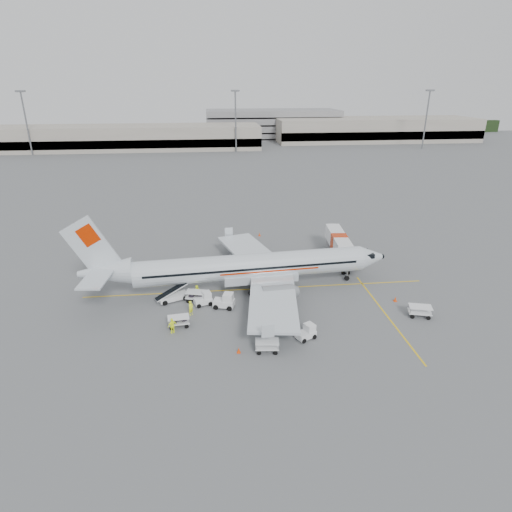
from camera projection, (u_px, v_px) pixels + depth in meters
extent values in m
plane|color=#56595B|center=(258.00, 289.00, 55.48)|extent=(360.00, 360.00, 0.00)
cube|color=yellow|center=(258.00, 289.00, 55.48)|extent=(44.00, 0.20, 0.01)
cube|color=yellow|center=(385.00, 314.00, 49.53)|extent=(0.20, 20.00, 0.01)
cone|color=#E63E07|center=(395.00, 299.00, 52.22)|extent=(0.40, 0.40, 0.65)
cone|color=#E63E07|center=(260.00, 234.00, 74.47)|extent=(0.39, 0.39, 0.63)
cone|color=#E63E07|center=(239.00, 350.00, 42.28)|extent=(0.37, 0.37, 0.60)
imported|color=#E0F01C|center=(191.00, 308.00, 48.99)|extent=(0.75, 0.75, 1.76)
imported|color=#E0F01C|center=(197.00, 291.00, 53.02)|extent=(0.98, 0.98, 1.61)
imported|color=#E0F01C|center=(209.00, 298.00, 51.52)|extent=(0.64, 1.06, 1.60)
imported|color=#E0F01C|center=(172.00, 326.00, 45.38)|extent=(1.13, 0.88, 1.78)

